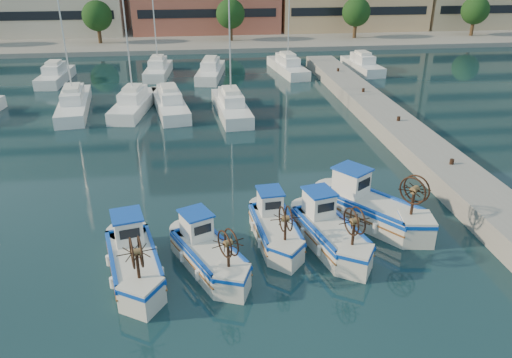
% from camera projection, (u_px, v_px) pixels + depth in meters
% --- Properties ---
extents(ground, '(300.00, 300.00, 0.00)m').
position_uv_depth(ground, '(234.00, 255.00, 22.21)').
color(ground, '#183B40').
rests_on(ground, ground).
extents(quay, '(3.00, 60.00, 1.20)m').
position_uv_depth(quay, '(434.00, 160.00, 30.61)').
color(quay, gray).
rests_on(quay, ground).
extents(yacht_marina, '(39.39, 23.53, 11.50)m').
position_uv_depth(yacht_marina, '(175.00, 87.00, 46.96)').
color(yacht_marina, white).
rests_on(yacht_marina, ground).
extents(fishing_boat_a, '(2.84, 4.79, 2.90)m').
position_uv_depth(fishing_boat_a, '(133.00, 258.00, 20.59)').
color(fishing_boat_a, silver).
rests_on(fishing_boat_a, ground).
extents(fishing_boat_b, '(3.36, 4.54, 2.74)m').
position_uv_depth(fishing_boat_b, '(208.00, 251.00, 21.12)').
color(fishing_boat_b, silver).
rests_on(fishing_boat_b, ground).
extents(fishing_boat_c, '(2.07, 4.34, 2.66)m').
position_uv_depth(fishing_boat_c, '(275.00, 226.00, 23.12)').
color(fishing_boat_c, silver).
rests_on(fishing_boat_c, ground).
extents(fishing_boat_d, '(2.89, 4.78, 2.89)m').
position_uv_depth(fishing_boat_d, '(329.00, 230.00, 22.67)').
color(fishing_boat_d, silver).
rests_on(fishing_boat_d, ground).
extents(fishing_boat_e, '(4.63, 5.22, 3.23)m').
position_uv_depth(fishing_boat_e, '(370.00, 206.00, 24.56)').
color(fishing_boat_e, silver).
rests_on(fishing_boat_e, ground).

